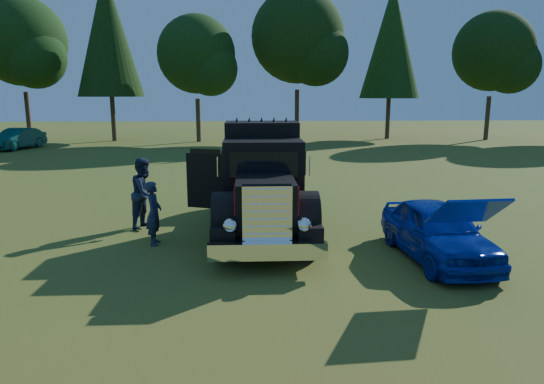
{
  "coord_description": "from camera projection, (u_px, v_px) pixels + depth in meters",
  "views": [
    {
      "loc": [
        0.02,
        -9.99,
        3.77
      ],
      "look_at": [
        0.6,
        1.85,
        1.37
      ],
      "focal_mm": 32.0,
      "sensor_mm": 36.0,
      "label": 1
    }
  ],
  "objects": [
    {
      "name": "spectator_far",
      "position": [
        145.0,
        193.0,
        13.79
      ],
      "size": [
        1.05,
        1.18,
        2.01
      ],
      "primitive_type": "imported",
      "rotation": [
        0.0,
        0.0,
        1.22
      ],
      "color": "#1B253F",
      "rests_on": "ground"
    },
    {
      "name": "distant_teal_car",
      "position": [
        17.0,
        139.0,
        33.76
      ],
      "size": [
        2.55,
        4.64,
        1.45
      ],
      "primitive_type": "imported",
      "rotation": [
        0.0,
        0.0,
        -0.24
      ],
      "color": "#0B3C44",
      "rests_on": "ground"
    },
    {
      "name": "ground",
      "position": [
        249.0,
        271.0,
        10.53
      ],
      "size": [
        120.0,
        120.0,
        0.0
      ],
      "primitive_type": "plane",
      "color": "#325F1C",
      "rests_on": "ground"
    },
    {
      "name": "hotrod_coupe",
      "position": [
        438.0,
        231.0,
        11.16
      ],
      "size": [
        1.86,
        4.23,
        1.89
      ],
      "color": "#071F9C",
      "rests_on": "ground"
    },
    {
      "name": "treeline",
      "position": [
        213.0,
        40.0,
        35.72
      ],
      "size": [
        72.1,
        24.04,
        13.84
      ],
      "color": "#2D2116",
      "rests_on": "ground"
    },
    {
      "name": "spectator_near",
      "position": [
        154.0,
        213.0,
        12.25
      ],
      "size": [
        0.4,
        0.6,
        1.63
      ],
      "primitive_type": "imported",
      "rotation": [
        0.0,
        0.0,
        1.59
      ],
      "color": "#1B203F",
      "rests_on": "ground"
    },
    {
      "name": "diamond_t_truck",
      "position": [
        263.0,
        187.0,
        13.22
      ],
      "size": [
        3.33,
        7.16,
        3.0
      ],
      "color": "black",
      "rests_on": "ground"
    }
  ]
}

